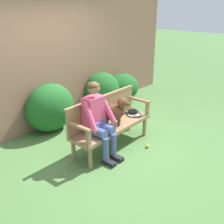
% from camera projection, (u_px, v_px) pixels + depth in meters
% --- Properties ---
extents(ground_plane, '(40.00, 40.00, 0.00)m').
position_uv_depth(ground_plane, '(112.00, 146.00, 5.02)').
color(ground_plane, '#4C753D').
extents(brick_garden_fence, '(8.00, 0.30, 2.71)m').
position_uv_depth(brick_garden_fence, '(45.00, 60.00, 5.58)').
color(brick_garden_fence, '#936651').
rests_on(brick_garden_fence, ground).
extents(hedge_bush_far_left, '(1.06, 0.76, 0.98)m').
position_uv_depth(hedge_bush_far_left, '(50.00, 108.00, 5.49)').
color(hedge_bush_far_left, '#1E5B23').
rests_on(hedge_bush_far_left, ground).
extents(hedge_bush_mid_right, '(0.91, 0.82, 0.91)m').
position_uv_depth(hedge_bush_mid_right, '(102.00, 91.00, 6.64)').
color(hedge_bush_mid_right, '#1E5B23').
rests_on(hedge_bush_mid_right, ground).
extents(hedge_bush_mid_left, '(0.97, 0.81, 0.72)m').
position_uv_depth(hedge_bush_mid_left, '(122.00, 87.00, 7.22)').
color(hedge_bush_mid_left, '#1E5B23').
rests_on(hedge_bush_mid_left, ground).
extents(garden_bench, '(1.69, 0.51, 0.44)m').
position_uv_depth(garden_bench, '(112.00, 128.00, 4.88)').
color(garden_bench, '#93704C').
rests_on(garden_bench, ground).
extents(bench_backrest, '(1.73, 0.06, 0.50)m').
position_uv_depth(bench_backrest, '(103.00, 109.00, 4.89)').
color(bench_backrest, '#93704C').
rests_on(bench_backrest, garden_bench).
extents(bench_armrest_left_end, '(0.06, 0.51, 0.28)m').
position_uv_depth(bench_armrest_left_end, '(82.00, 132.00, 4.16)').
color(bench_armrest_left_end, '#93704C').
rests_on(bench_armrest_left_end, garden_bench).
extents(bench_armrest_right_end, '(0.06, 0.51, 0.28)m').
position_uv_depth(bench_armrest_right_end, '(142.00, 103.00, 5.29)').
color(bench_armrest_right_end, '#93704C').
rests_on(bench_armrest_right_end, garden_bench).
extents(person_seated, '(0.56, 0.65, 1.31)m').
position_uv_depth(person_seated, '(97.00, 118.00, 4.47)').
color(person_seated, black).
rests_on(person_seated, ground).
extents(dog_on_bench, '(0.40, 0.48, 0.51)m').
position_uv_depth(dog_on_bench, '(115.00, 111.00, 4.80)').
color(dog_on_bench, brown).
rests_on(dog_on_bench, garden_bench).
extents(tennis_racket, '(0.35, 0.58, 0.03)m').
position_uv_depth(tennis_racket, '(133.00, 114.00, 5.29)').
color(tennis_racket, black).
rests_on(tennis_racket, garden_bench).
extents(baseball_glove, '(0.28, 0.27, 0.09)m').
position_uv_depth(baseball_glove, '(133.00, 111.00, 5.34)').
color(baseball_glove, black).
rests_on(baseball_glove, garden_bench).
extents(tennis_ball, '(0.07, 0.07, 0.07)m').
position_uv_depth(tennis_ball, '(148.00, 146.00, 4.97)').
color(tennis_ball, '#CCDB33').
rests_on(tennis_ball, ground).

